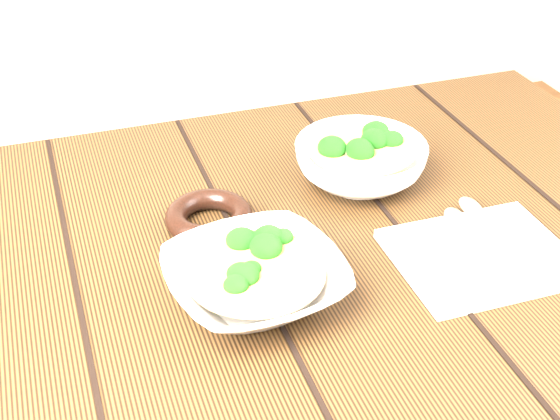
# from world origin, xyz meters

# --- Properties ---
(table) EXTENTS (1.20, 0.80, 0.75)m
(table) POSITION_xyz_m (0.00, 0.00, 0.63)
(table) COLOR #392410
(table) RESTS_ON ground
(soup_bowl_front) EXTENTS (0.22, 0.22, 0.06)m
(soup_bowl_front) POSITION_xyz_m (-0.03, -0.06, 0.78)
(soup_bowl_front) COLOR silver
(soup_bowl_front) RESTS_ON table
(soup_bowl_back) EXTENTS (0.24, 0.24, 0.06)m
(soup_bowl_back) POSITION_xyz_m (0.18, 0.14, 0.78)
(soup_bowl_back) COLOR silver
(soup_bowl_back) RESTS_ON table
(trivet) EXTENTS (0.15, 0.15, 0.03)m
(trivet) POSITION_xyz_m (-0.05, 0.09, 0.76)
(trivet) COLOR black
(trivet) RESTS_ON table
(napkin) EXTENTS (0.20, 0.17, 0.01)m
(napkin) POSITION_xyz_m (0.24, -0.08, 0.76)
(napkin) COLOR beige
(napkin) RESTS_ON table
(spoon_left) EXTENTS (0.06, 0.17, 0.01)m
(spoon_left) POSITION_xyz_m (0.24, -0.04, 0.76)
(spoon_left) COLOR #B5AE9F
(spoon_left) RESTS_ON napkin
(spoon_right) EXTENTS (0.04, 0.17, 0.01)m
(spoon_right) POSITION_xyz_m (0.27, -0.02, 0.76)
(spoon_right) COLOR #B5AE9F
(spoon_right) RESTS_ON napkin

